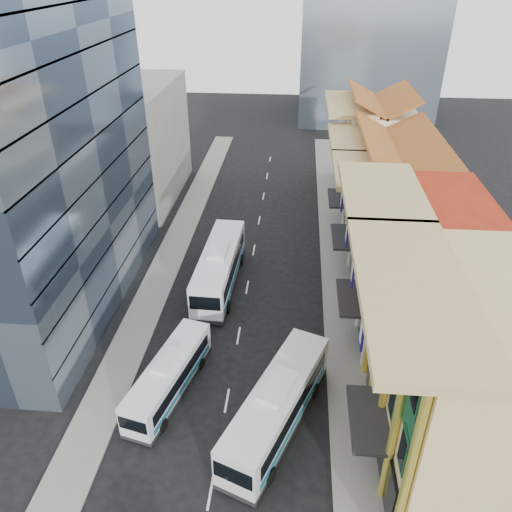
# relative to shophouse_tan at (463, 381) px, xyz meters

# --- Properties ---
(ground) EXTENTS (200.00, 200.00, 0.00)m
(ground) POSITION_rel_shophouse_tan_xyz_m (-14.00, -5.00, -6.00)
(ground) COLOR black
(ground) RESTS_ON ground
(sidewalk_right) EXTENTS (3.00, 90.00, 0.15)m
(sidewalk_right) POSITION_rel_shophouse_tan_xyz_m (-5.50, 17.00, -5.92)
(sidewalk_right) COLOR slate
(sidewalk_right) RESTS_ON ground
(sidewalk_left) EXTENTS (3.00, 90.00, 0.15)m
(sidewalk_left) POSITION_rel_shophouse_tan_xyz_m (-22.50, 17.00, -5.92)
(sidewalk_left) COLOR slate
(sidewalk_left) RESTS_ON ground
(shophouse_tan) EXTENTS (8.00, 14.00, 12.00)m
(shophouse_tan) POSITION_rel_shophouse_tan_xyz_m (0.00, 0.00, 0.00)
(shophouse_tan) COLOR #D5BF7B
(shophouse_tan) RESTS_ON ground
(shophouse_red) EXTENTS (8.00, 10.00, 12.00)m
(shophouse_red) POSITION_rel_shophouse_tan_xyz_m (0.00, 12.00, 0.00)
(shophouse_red) COLOR #9E2811
(shophouse_red) RESTS_ON ground
(shophouse_cream_near) EXTENTS (8.00, 9.00, 10.00)m
(shophouse_cream_near) POSITION_rel_shophouse_tan_xyz_m (0.00, 21.50, -1.00)
(shophouse_cream_near) COLOR silver
(shophouse_cream_near) RESTS_ON ground
(shophouse_cream_mid) EXTENTS (8.00, 9.00, 10.00)m
(shophouse_cream_mid) POSITION_rel_shophouse_tan_xyz_m (0.00, 30.50, -1.00)
(shophouse_cream_mid) COLOR silver
(shophouse_cream_mid) RESTS_ON ground
(shophouse_cream_far) EXTENTS (8.00, 12.00, 11.00)m
(shophouse_cream_far) POSITION_rel_shophouse_tan_xyz_m (0.00, 41.00, -0.50)
(shophouse_cream_far) COLOR silver
(shophouse_cream_far) RESTS_ON ground
(office_tower) EXTENTS (12.00, 26.00, 30.00)m
(office_tower) POSITION_rel_shophouse_tan_xyz_m (-31.00, 14.00, 9.00)
(office_tower) COLOR #415067
(office_tower) RESTS_ON ground
(office_block_far) EXTENTS (10.00, 18.00, 14.00)m
(office_block_far) POSITION_rel_shophouse_tan_xyz_m (-30.00, 37.00, 1.00)
(office_block_far) COLOR gray
(office_block_far) RESTS_ON ground
(bus_left_near) EXTENTS (4.48, 9.90, 3.09)m
(bus_left_near) POSITION_rel_shophouse_tan_xyz_m (-18.08, 3.49, -4.45)
(bus_left_near) COLOR silver
(bus_left_near) RESTS_ON ground
(bus_left_far) EXTENTS (3.46, 12.81, 4.08)m
(bus_left_far) POSITION_rel_shophouse_tan_xyz_m (-16.58, 17.21, -3.96)
(bus_left_far) COLOR white
(bus_left_far) RESTS_ON ground
(bus_right) EXTENTS (6.91, 12.10, 3.82)m
(bus_right) POSITION_rel_shophouse_tan_xyz_m (-10.46, 1.13, -4.09)
(bus_right) COLOR silver
(bus_right) RESTS_ON ground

